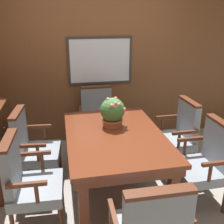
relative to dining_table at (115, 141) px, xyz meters
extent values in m
plane|color=#A39E93|center=(0.04, -0.20, -0.65)|extent=(14.00, 14.00, 0.00)
cube|color=brown|center=(0.04, 1.49, 0.57)|extent=(7.20, 0.06, 2.45)
cube|color=white|center=(0.08, 1.45, 0.66)|extent=(0.93, 0.01, 0.66)
cube|color=#38332D|center=(0.08, 1.45, 1.01)|extent=(1.00, 0.02, 0.04)
cube|color=#38332D|center=(0.08, 1.45, 0.31)|extent=(1.00, 0.02, 0.03)
cube|color=#38332D|center=(-0.41, 1.45, 0.66)|extent=(0.04, 0.02, 0.66)
cube|color=#38332D|center=(0.56, 1.45, 0.66)|extent=(0.03, 0.02, 0.66)
cube|color=maroon|center=(-0.43, -0.67, -0.30)|extent=(0.09, 0.09, 0.71)
cube|color=maroon|center=(0.43, -0.67, -0.30)|extent=(0.09, 0.09, 0.71)
cube|color=maroon|center=(-0.43, 0.67, -0.30)|extent=(0.09, 0.09, 0.71)
cube|color=maroon|center=(0.43, 0.67, -0.30)|extent=(0.09, 0.09, 0.71)
cube|color=maroon|center=(0.00, 0.00, 0.01)|extent=(1.00, 1.49, 0.09)
cube|color=maroon|center=(0.00, 0.00, 0.08)|extent=(1.06, 1.55, 0.04)
cylinder|color=#562B19|center=(0.63, 0.56, -0.48)|extent=(0.04, 0.04, 0.35)
cylinder|color=#562B19|center=(0.64, 0.10, -0.48)|extent=(0.04, 0.04, 0.35)
cylinder|color=#562B19|center=(1.06, 0.56, -0.48)|extent=(0.04, 0.04, 0.35)
cylinder|color=#562B19|center=(1.07, 0.11, -0.48)|extent=(0.04, 0.04, 0.35)
cube|color=gray|center=(0.85, 0.33, -0.25)|extent=(0.49, 0.52, 0.11)
cube|color=gray|center=(1.05, 0.34, 0.04)|extent=(0.09, 0.47, 0.48)
cube|color=#562B19|center=(1.05, 0.34, 0.30)|extent=(0.09, 0.47, 0.03)
cylinder|color=#562B19|center=(0.81, 0.60, -0.10)|extent=(0.04, 0.04, 0.19)
cube|color=#562B19|center=(0.88, 0.60, 0.00)|extent=(0.34, 0.04, 0.04)
cylinder|color=#562B19|center=(0.82, 0.07, -0.10)|extent=(0.04, 0.04, 0.19)
cube|color=#562B19|center=(0.89, 0.07, 0.00)|extent=(0.34, 0.04, 0.04)
cylinder|color=#562B19|center=(-0.64, -0.60, -0.48)|extent=(0.04, 0.04, 0.35)
cylinder|color=#562B19|center=(-0.62, -0.15, -0.48)|extent=(0.04, 0.04, 0.35)
cylinder|color=#562B19|center=(-1.05, -0.13, -0.48)|extent=(0.04, 0.04, 0.35)
cube|color=gray|center=(-0.84, -0.36, -0.25)|extent=(0.51, 0.53, 0.11)
cube|color=gray|center=(-1.05, -0.36, 0.04)|extent=(0.10, 0.47, 0.48)
cube|color=#562B19|center=(-1.05, -0.36, 0.30)|extent=(0.11, 0.47, 0.03)
cylinder|color=#562B19|center=(-0.82, -0.63, -0.10)|extent=(0.04, 0.04, 0.19)
cube|color=#562B19|center=(-0.89, -0.63, 0.00)|extent=(0.34, 0.05, 0.04)
cylinder|color=#562B19|center=(-0.80, -0.10, -0.10)|extent=(0.04, 0.04, 0.19)
cube|color=#562B19|center=(-0.87, -0.10, 0.00)|extent=(0.34, 0.05, 0.04)
cylinder|color=#562B19|center=(0.63, -0.15, -0.48)|extent=(0.04, 0.04, 0.35)
cylinder|color=#562B19|center=(0.63, -0.60, -0.48)|extent=(0.04, 0.04, 0.35)
cylinder|color=#562B19|center=(1.06, -0.15, -0.48)|extent=(0.04, 0.04, 0.35)
cube|color=gray|center=(0.85, -0.38, -0.25)|extent=(0.49, 0.52, 0.11)
cube|color=gray|center=(1.05, -0.37, 0.04)|extent=(0.08, 0.47, 0.48)
cube|color=#562B19|center=(1.05, -0.37, 0.30)|extent=(0.09, 0.47, 0.03)
cylinder|color=#562B19|center=(0.81, -0.11, -0.10)|extent=(0.04, 0.04, 0.19)
cube|color=#562B19|center=(0.88, -0.11, 0.00)|extent=(0.34, 0.04, 0.04)
cylinder|color=#562B19|center=(0.81, -0.64, -0.10)|extent=(0.04, 0.04, 0.19)
cube|color=#562B19|center=(0.88, -0.64, 0.00)|extent=(0.34, 0.04, 0.04)
cylinder|color=#562B19|center=(-0.26, 0.87, -0.48)|extent=(0.04, 0.04, 0.35)
cylinder|color=#562B19|center=(0.20, 0.86, -0.48)|extent=(0.04, 0.04, 0.35)
cylinder|color=#562B19|center=(-0.25, 1.29, -0.48)|extent=(0.04, 0.04, 0.35)
cylinder|color=#562B19|center=(0.20, 1.29, -0.48)|extent=(0.04, 0.04, 0.35)
cube|color=gray|center=(-0.03, 1.08, -0.25)|extent=(0.52, 0.49, 0.11)
cube|color=gray|center=(-0.02, 1.28, 0.04)|extent=(0.47, 0.09, 0.48)
cube|color=#562B19|center=(-0.02, 1.28, 0.30)|extent=(0.47, 0.10, 0.03)
cylinder|color=#562B19|center=(-0.29, 1.04, -0.10)|extent=(0.04, 0.04, 0.19)
cube|color=#562B19|center=(-0.29, 1.12, 0.00)|extent=(0.04, 0.34, 0.04)
cylinder|color=#562B19|center=(0.24, 1.04, -0.10)|extent=(0.04, 0.04, 0.19)
cube|color=#562B19|center=(0.24, 1.11, 0.00)|extent=(0.04, 0.34, 0.04)
cylinder|color=#562B19|center=(-0.67, 0.10, -0.48)|extent=(0.04, 0.04, 0.35)
cylinder|color=#562B19|center=(-0.63, 0.55, -0.48)|extent=(0.04, 0.04, 0.35)
cylinder|color=#562B19|center=(-1.10, 0.14, -0.48)|extent=(0.04, 0.04, 0.35)
cylinder|color=#562B19|center=(-1.05, 0.59, -0.48)|extent=(0.04, 0.04, 0.35)
cube|color=gray|center=(-0.86, 0.34, -0.25)|extent=(0.53, 0.55, 0.11)
cube|color=gray|center=(-1.06, 0.36, 0.04)|extent=(0.12, 0.48, 0.48)
cube|color=#562B19|center=(-1.06, 0.36, 0.30)|extent=(0.13, 0.48, 0.03)
cylinder|color=#562B19|center=(-0.85, 0.08, -0.10)|extent=(0.04, 0.04, 0.19)
cube|color=#562B19|center=(-0.92, 0.08, 0.00)|extent=(0.34, 0.07, 0.04)
cylinder|color=#562B19|center=(-0.80, 0.60, -0.10)|extent=(0.04, 0.04, 0.19)
cube|color=#562B19|center=(-0.87, 0.61, 0.00)|extent=(0.34, 0.07, 0.04)
cube|color=gray|center=(0.02, -1.31, 0.04)|extent=(0.47, 0.09, 0.48)
cube|color=#562B19|center=(0.02, -1.31, 0.30)|extent=(0.47, 0.10, 0.03)
cylinder|color=#562B19|center=(0.29, -1.07, -0.10)|extent=(0.04, 0.04, 0.19)
cube|color=#562B19|center=(0.28, -1.14, 0.00)|extent=(0.04, 0.34, 0.04)
cylinder|color=#562B19|center=(-0.24, -1.06, -0.10)|extent=(0.04, 0.04, 0.19)
cube|color=#562B19|center=(-0.25, -1.13, 0.00)|extent=(0.04, 0.34, 0.04)
cylinder|color=#B2603D|center=(0.02, 0.22, 0.14)|extent=(0.23, 0.23, 0.08)
cylinder|color=#B2603D|center=(0.02, 0.22, 0.17)|extent=(0.24, 0.24, 0.02)
sphere|color=#427F3D|center=(0.02, 0.22, 0.30)|extent=(0.29, 0.29, 0.29)
sphere|color=#EC7F73|center=(0.07, 0.13, 0.39)|extent=(0.05, 0.05, 0.05)
sphere|color=#F57872|center=(-0.03, 0.23, 0.42)|extent=(0.05, 0.05, 0.05)
sphere|color=#EC707A|center=(0.14, 0.16, 0.32)|extent=(0.05, 0.05, 0.05)
sphere|color=#E47576|center=(0.03, 0.13, 0.40)|extent=(0.04, 0.04, 0.04)
sphere|color=#E57166|center=(0.16, 0.24, 0.30)|extent=(0.05, 0.05, 0.05)
sphere|color=#EE7374|center=(0.06, 0.24, 0.43)|extent=(0.05, 0.05, 0.05)
sphere|color=#E06677|center=(-0.01, 0.11, 0.38)|extent=(0.06, 0.06, 0.06)
sphere|color=#4C422D|center=(-1.24, 0.40, 0.10)|extent=(0.03, 0.03, 0.03)
sphere|color=#4C422D|center=(-1.24, 0.20, -0.27)|extent=(0.03, 0.03, 0.03)
sphere|color=#4C422D|center=(-1.24, 0.61, -0.27)|extent=(0.03, 0.03, 0.03)
camera|label=1|loc=(-0.55, -2.58, 1.34)|focal=42.00mm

